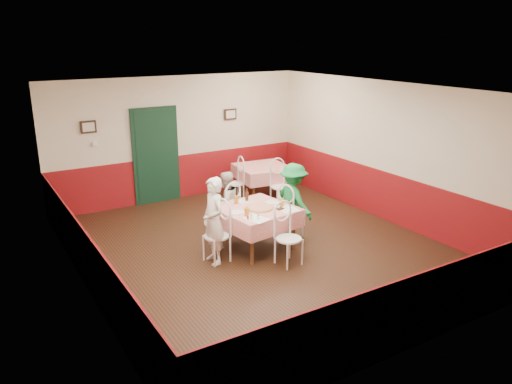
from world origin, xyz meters
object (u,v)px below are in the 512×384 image
pizza (260,208)px  diner_right (293,200)px  diner_far (226,203)px  chair_right (291,214)px  wallet (280,209)px  chair_second_b (280,187)px  second_table (262,182)px  chair_near (289,239)px  glass_c (236,200)px  chair_second_a (234,184)px  main_table (256,228)px  glass_b (282,203)px  chair_far (228,212)px  glass_a (247,212)px  chair_left (216,236)px  diner_left (214,221)px  beer_bottle (247,196)px

pizza → diner_right: 0.88m
diner_far → diner_right: bearing=130.0°
chair_right → wallet: size_ratio=8.18×
chair_second_b → diner_right: bearing=-109.9°
second_table → diner_right: size_ratio=0.79×
chair_right → wallet: chair_right is taller
second_table → chair_near: size_ratio=1.24×
pizza → glass_c: bearing=115.0°
chair_second_a → glass_c: size_ratio=6.30×
main_table → diner_right: 0.96m
glass_b → diner_far: size_ratio=0.12×
chair_right → diner_right: (0.05, 0.01, 0.26)m
chair_far → glass_b: size_ratio=6.34×
second_table → chair_second_a: size_ratio=1.24×
chair_right → chair_near: bearing=124.4°
chair_second_a → glass_a: (-1.24, -2.70, 0.38)m
chair_left → chair_right: same height
chair_near → chair_far: bearing=92.4°
main_table → chair_far: size_ratio=1.36×
chair_far → glass_a: 1.20m
chair_near → glass_b: 0.83m
chair_second_a → glass_b: (-0.47, -2.59, 0.38)m
chair_near → glass_c: 1.32m
glass_c → diner_left: 0.89m
pizza → glass_b: glass_b is taller
pizza → glass_a: bearing=-150.8°
chair_far → diner_left: (-0.77, -0.97, 0.28)m
chair_left → glass_a: (0.49, -0.16, 0.38)m
beer_bottle → diner_right: 0.90m
chair_second_b → glass_a: (-1.99, -1.95, 0.38)m
chair_second_b → glass_c: (-1.82, -1.28, 0.38)m
main_table → beer_bottle: (0.04, 0.39, 0.49)m
chair_second_a → wallet: 2.78m
chair_left → wallet: (1.16, -0.16, 0.32)m
chair_right → diner_right: 0.26m
chair_second_b → diner_far: size_ratio=0.74×
main_table → chair_second_b: 2.35m
main_table → beer_bottle: bearing=83.8°
chair_near → glass_c: size_ratio=6.30×
diner_left → diner_right: bearing=99.7°
beer_bottle → diner_left: bearing=-150.9°
chair_second_b → wallet: (-1.33, -1.95, 0.32)m
glass_a → main_table: bearing=38.6°
chair_far → chair_near: 1.70m
pizza → diner_far: 0.98m
chair_far → wallet: chair_far is taller
chair_left → glass_c: glass_c is taller
chair_second_b → diner_far: 1.94m
chair_near → chair_second_b: bearing=53.1°
glass_b → wallet: (-0.10, -0.11, -0.06)m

